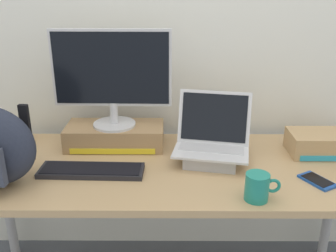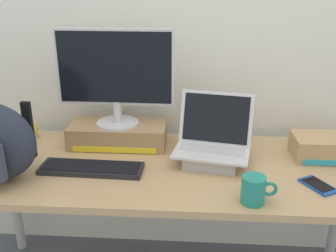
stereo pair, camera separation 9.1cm
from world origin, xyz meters
name	(u,v)px [view 1 (the left image)]	position (x,y,z in m)	size (l,w,h in m)	color
back_wall	(169,14)	(0.00, 0.45, 1.30)	(7.00, 0.10, 2.60)	silver
desk	(168,179)	(0.00, 0.00, 0.64)	(1.86, 0.70, 0.71)	tan
toner_box_yellow	(115,136)	(-0.25, 0.20, 0.76)	(0.46, 0.21, 0.10)	#9E7A51
desktop_monitor	(112,76)	(-0.25, 0.20, 1.06)	(0.54, 0.20, 0.45)	silver
open_laptop	(212,148)	(0.19, 0.04, 0.77)	(0.36, 0.29, 0.29)	#ADADB2
external_keyboard	(92,170)	(-0.32, -0.07, 0.72)	(0.43, 0.14, 0.02)	black
coffee_mug	(258,187)	(0.32, -0.27, 0.76)	(0.13, 0.09, 0.10)	#1E7F70
cell_phone	(317,181)	(0.59, -0.15, 0.72)	(0.13, 0.16, 0.01)	#19479E
plush_toy	(22,133)	(-0.72, 0.25, 0.76)	(0.09, 0.09, 0.09)	gold
toner_box_cyan	(324,143)	(0.71, 0.12, 0.76)	(0.32, 0.18, 0.10)	tan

